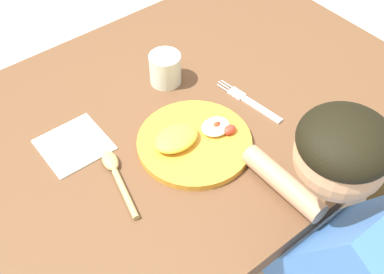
# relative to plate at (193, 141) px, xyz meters

# --- Properties ---
(ground_plane) EXTENTS (8.00, 8.00, 0.00)m
(ground_plane) POSITION_rel_plate_xyz_m (0.05, 0.11, -0.69)
(ground_plane) COLOR beige
(dining_table) EXTENTS (1.24, 0.84, 0.67)m
(dining_table) POSITION_rel_plate_xyz_m (0.05, 0.11, -0.09)
(dining_table) COLOR brown
(dining_table) RESTS_ON ground_plane
(plate) EXTENTS (0.26, 0.26, 0.05)m
(plate) POSITION_rel_plate_xyz_m (0.00, 0.00, 0.00)
(plate) COLOR gold
(plate) RESTS_ON dining_table
(fork) EXTENTS (0.04, 0.20, 0.01)m
(fork) POSITION_rel_plate_xyz_m (0.20, 0.02, -0.01)
(fork) COLOR silver
(fork) RESTS_ON dining_table
(spoon) EXTENTS (0.07, 0.19, 0.02)m
(spoon) POSITION_rel_plate_xyz_m (-0.19, 0.03, -0.00)
(spoon) COLOR tan
(spoon) RESTS_ON dining_table
(drinking_cup) EXTENTS (0.08, 0.08, 0.08)m
(drinking_cup) POSITION_rel_plate_xyz_m (0.08, 0.22, 0.03)
(drinking_cup) COLOR silver
(drinking_cup) RESTS_ON dining_table
(napkin) EXTENTS (0.15, 0.14, 0.00)m
(napkin) POSITION_rel_plate_xyz_m (-0.21, 0.17, -0.01)
(napkin) COLOR white
(napkin) RESTS_ON dining_table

